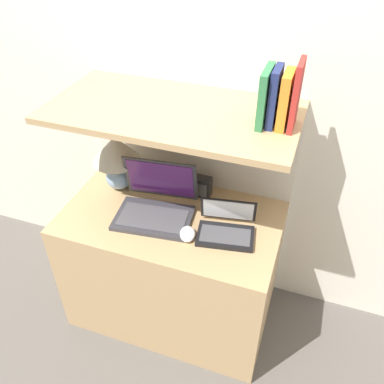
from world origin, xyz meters
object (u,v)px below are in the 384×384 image
object	(u,v)px
table_lamp	(116,155)
book_red	(296,96)
book_orange	(285,100)
laptop_large	(156,205)
laptop_small	(226,228)
router_box	(199,186)
computer_mouse	(188,234)
book_green	(265,97)
book_navy	(275,97)

from	to	relation	value
table_lamp	book_red	world-z (taller)	book_red
book_red	book_orange	world-z (taller)	book_red
laptop_large	laptop_small	world-z (taller)	laptop_large
laptop_small	router_box	size ratio (longest dim) A/B	2.33
table_lamp	router_box	bearing A→B (deg)	10.10
computer_mouse	book_green	distance (m)	0.70
computer_mouse	book_navy	world-z (taller)	book_navy
book_navy	computer_mouse	bearing A→B (deg)	-148.40
book_green	book_red	bearing A→B (deg)	-0.00
table_lamp	router_box	size ratio (longest dim) A/B	2.47
book_red	book_navy	xyz separation A→B (m)	(-0.08, 0.00, -0.02)
table_lamp	computer_mouse	distance (m)	0.56
computer_mouse	book_red	xyz separation A→B (m)	(0.36, 0.18, 0.65)
laptop_small	book_navy	bearing A→B (deg)	36.50
table_lamp	book_green	bearing A→B (deg)	-5.40
laptop_small	book_green	distance (m)	0.63
laptop_large	book_green	size ratio (longest dim) A/B	1.81
laptop_large	book_red	size ratio (longest dim) A/B	1.52
book_orange	book_navy	size ratio (longest dim) A/B	0.95
book_orange	book_navy	distance (m)	0.04
table_lamp	laptop_large	size ratio (longest dim) A/B	0.77
book_red	router_box	bearing A→B (deg)	161.08
book_navy	router_box	bearing A→B (deg)	157.11
laptop_small	book_red	distance (m)	0.68
table_lamp	book_navy	bearing A→B (deg)	-5.15
computer_mouse	book_orange	xyz separation A→B (m)	(0.33, 0.18, 0.63)
book_orange	laptop_small	bearing A→B (deg)	-150.77
computer_mouse	book_navy	distance (m)	0.72
computer_mouse	router_box	bearing A→B (deg)	99.07
book_orange	laptop_large	bearing A→B (deg)	-172.64
laptop_small	router_box	bearing A→B (deg)	131.52
table_lamp	computer_mouse	size ratio (longest dim) A/B	2.59
table_lamp	book_red	size ratio (longest dim) A/B	1.17
book_red	computer_mouse	bearing A→B (deg)	-154.21
table_lamp	router_box	world-z (taller)	table_lamp
router_box	computer_mouse	bearing A→B (deg)	-80.93
table_lamp	book_green	size ratio (longest dim) A/B	1.39
computer_mouse	book_navy	xyz separation A→B (m)	(0.29, 0.18, 0.63)
laptop_large	laptop_small	xyz separation A→B (m)	(0.36, -0.03, -0.02)
book_green	table_lamp	bearing A→B (deg)	174.60
book_orange	book_green	bearing A→B (deg)	180.00
table_lamp	laptop_small	distance (m)	0.67
book_green	router_box	bearing A→B (deg)	154.75
computer_mouse	book_red	size ratio (longest dim) A/B	0.45
table_lamp	laptop_small	world-z (taller)	table_lamp
book_navy	book_green	world-z (taller)	book_navy
book_orange	book_red	bearing A→B (deg)	-0.00
table_lamp	book_red	distance (m)	0.96
book_red	book_navy	size ratio (longest dim) A/B	1.15
computer_mouse	laptop_small	bearing A→B (deg)	27.25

